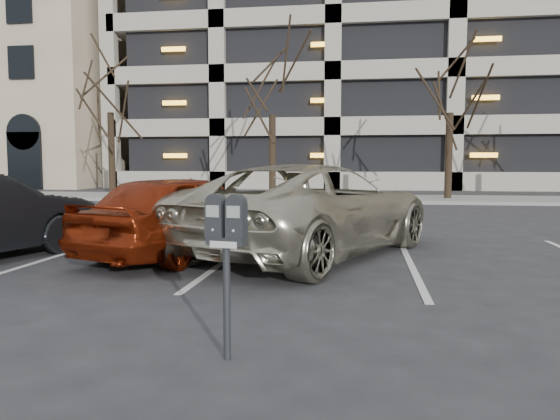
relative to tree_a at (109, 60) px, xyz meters
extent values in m
plane|color=#28282B|center=(10.00, -16.00, -5.84)|extent=(140.00, 140.00, 0.00)
cube|color=gray|center=(10.00, 0.00, -5.78)|extent=(80.00, 4.00, 0.12)
cube|color=silver|center=(5.80, -13.70, -5.83)|extent=(0.10, 5.20, 0.00)
cube|color=silver|center=(8.60, -13.70, -5.83)|extent=(0.10, 5.20, 0.00)
cube|color=silver|center=(11.40, -13.70, -5.83)|extent=(0.10, 5.20, 0.00)
cube|color=black|center=(22.00, 18.00, 3.16)|extent=(49.92, 19.20, 18.00)
cylinder|color=black|center=(0.00, 0.00, -4.02)|extent=(0.28, 0.28, 3.64)
cylinder|color=black|center=(7.00, 0.00, -4.11)|extent=(0.28, 0.28, 3.45)
cylinder|color=black|center=(14.00, 0.00, -4.12)|extent=(0.28, 0.28, 3.44)
cylinder|color=black|center=(9.66, -18.18, -5.39)|extent=(0.06, 0.06, 0.90)
cube|color=black|center=(9.66, -18.18, -4.92)|extent=(0.31, 0.15, 0.06)
cube|color=silver|center=(9.65, -18.23, -4.94)|extent=(0.22, 0.05, 0.05)
cube|color=gray|center=(9.56, -18.22, -4.69)|extent=(0.11, 0.03, 0.09)
cube|color=gray|center=(9.73, -18.26, -4.69)|extent=(0.11, 0.03, 0.09)
imported|color=beige|center=(9.85, -13.27, -5.09)|extent=(4.49, 5.89, 1.49)
cube|color=#EF4805|center=(9.50, -14.20, -4.35)|extent=(0.10, 0.20, 0.01)
imported|color=maroon|center=(7.82, -13.69, -5.16)|extent=(2.82, 4.28, 1.35)
camera|label=1|loc=(10.67, -22.17, -4.32)|focal=35.00mm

